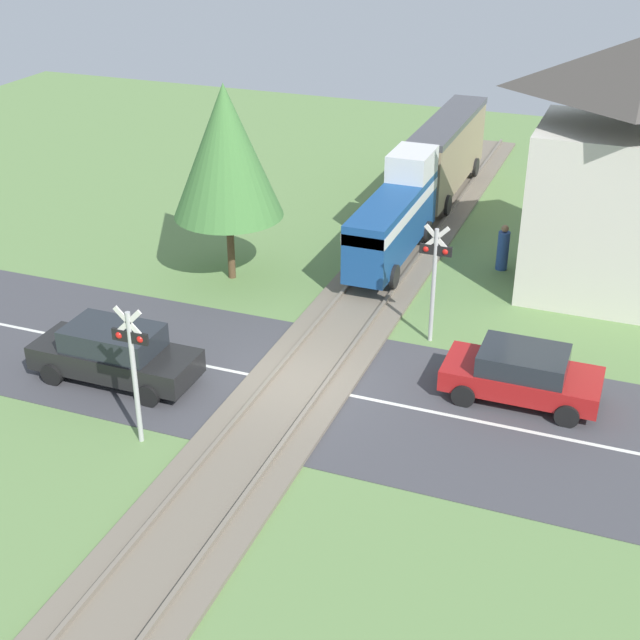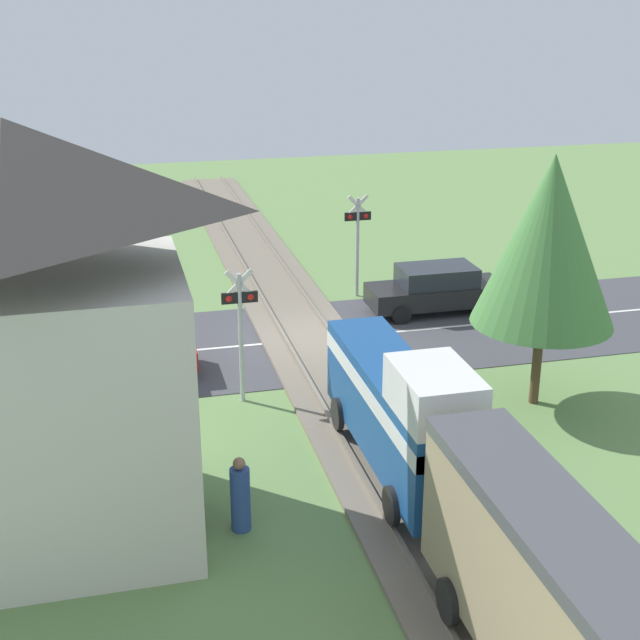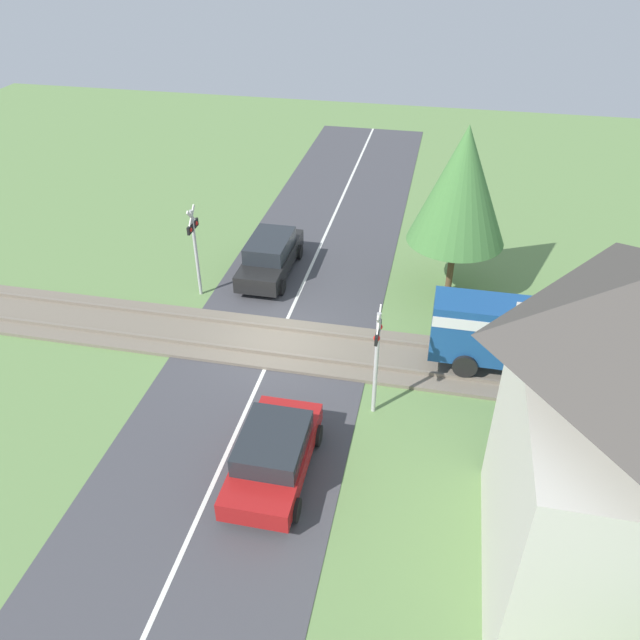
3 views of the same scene
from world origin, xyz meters
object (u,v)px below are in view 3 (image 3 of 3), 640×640
Objects in this scene: car_near_crossing at (270,255)px; car_far_side at (273,453)px; crossing_signal_west_approach at (195,241)px; crossing_signal_east_approach at (377,349)px; station_building at (625,455)px; pedestrian_by_station at (589,445)px.

car_far_side is (10.05, 2.88, -0.07)m from car_near_crossing.
crossing_signal_east_approach is (5.10, 7.24, 0.00)m from crossing_signal_west_approach.
station_building is (9.63, 12.33, 1.66)m from crossing_signal_west_approach.
car_near_crossing reaches higher than car_far_side.
pedestrian_by_station is (0.95, 5.70, -1.51)m from crossing_signal_east_approach.
crossing_signal_east_approach is at bearing 35.33° from car_near_crossing.
crossing_signal_east_approach reaches higher than pedestrian_by_station.
pedestrian_by_station reaches higher than car_far_side.
station_building is at bearing 77.47° from car_far_side.
crossing_signal_west_approach is 14.36m from pedestrian_by_station.
station_building reaches higher than car_far_side.
crossing_signal_west_approach is at bearing -147.72° from car_far_side.
crossing_signal_west_approach is 2.24× the size of pedestrian_by_station.
car_near_crossing is 0.56× the size of station_building.
station_building reaches higher than crossing_signal_west_approach.
car_far_side is 9.59m from crossing_signal_west_approach.
car_far_side is at bearing 16.00° from car_near_crossing.
station_building reaches higher than pedestrian_by_station.
crossing_signal_east_approach is 0.44× the size of station_building.
station_building reaches higher than car_near_crossing.
pedestrian_by_station reaches higher than car_near_crossing.
station_building is (11.66, 10.15, 3.08)m from car_near_crossing.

